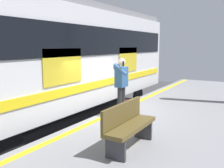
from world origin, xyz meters
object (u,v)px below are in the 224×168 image
train_carriage (68,54)px  passenger (121,82)px  handbag (130,106)px  bench (128,124)px

train_carriage → passenger: bearing=74.6°
passenger → train_carriage: bearing=-105.4°
train_carriage → handbag: bearing=85.6°
bench → handbag: bearing=-154.4°
passenger → handbag: passenger is taller
handbag → bench: (2.53, 1.22, 0.33)m
handbag → bench: bench is taller
train_carriage → handbag: train_carriage is taller
train_carriage → bench: size_ratio=7.15×
passenger → handbag: bearing=174.9°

